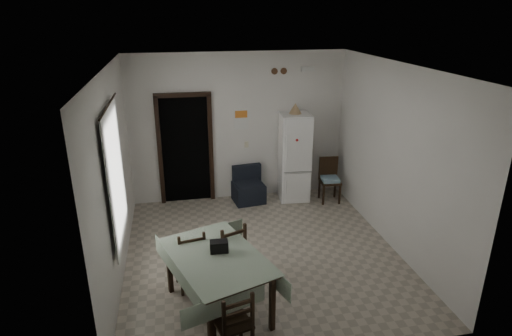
{
  "coord_description": "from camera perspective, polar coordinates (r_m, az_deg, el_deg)",
  "views": [
    {
      "loc": [
        -1.24,
        -5.76,
        3.64
      ],
      "look_at": [
        0.0,
        0.5,
        1.25
      ],
      "focal_mm": 30.0,
      "sensor_mm": 36.0,
      "label": 1
    }
  ],
  "objects": [
    {
      "name": "light_switch",
      "position": [
        8.5,
        -1.28,
        3.16
      ],
      "size": [
        0.08,
        0.02,
        0.12
      ],
      "primitive_type": "cube",
      "color": "beige",
      "rests_on": "ground"
    },
    {
      "name": "curtain",
      "position": [
        5.99,
        -18.15,
        -0.95
      ],
      "size": [
        0.02,
        1.45,
        1.85
      ],
      "primitive_type": "cube",
      "color": "silver",
      "rests_on": "ground"
    },
    {
      "name": "window_recess",
      "position": [
        6.01,
        -19.19,
        -1.02
      ],
      "size": [
        0.1,
        1.2,
        1.6
      ],
      "primitive_type": "cube",
      "color": "silver",
      "rests_on": "ground"
    },
    {
      "name": "curtain_rod",
      "position": [
        5.73,
        -19.1,
        7.94
      ],
      "size": [
        0.02,
        1.6,
        0.02
      ],
      "primitive_type": "cylinder",
      "rotation": [
        1.57,
        0.0,
        0.0
      ],
      "color": "black",
      "rests_on": "ground"
    },
    {
      "name": "navy_seat",
      "position": [
        8.47,
        -1.01,
        -2.29
      ],
      "size": [
        0.65,
        0.64,
        0.71
      ],
      "primitive_type": null,
      "rotation": [
        0.0,
        0.0,
        0.13
      ],
      "color": "black",
      "rests_on": "ground"
    },
    {
      "name": "calendar",
      "position": [
        8.34,
        -1.99,
        6.53
      ],
      "size": [
        0.28,
        0.02,
        0.4
      ],
      "primitive_type": "cube",
      "color": "white",
      "rests_on": "ground"
    },
    {
      "name": "dining_chair_far_left",
      "position": [
        6.01,
        -8.76,
        -11.79
      ],
      "size": [
        0.45,
        0.45,
        0.9
      ],
      "primitive_type": null,
      "rotation": [
        0.0,
        0.0,
        3.33
      ],
      "color": "black",
      "rests_on": "ground"
    },
    {
      "name": "wall_back",
      "position": [
        8.39,
        -2.33,
        5.4
      ],
      "size": [
        4.2,
        0.02,
        2.9
      ],
      "primitive_type": null,
      "color": "white",
      "rests_on": "ground"
    },
    {
      "name": "wall_front",
      "position": [
        4.31,
        7.21,
        -10.14
      ],
      "size": [
        4.2,
        0.02,
        2.9
      ],
      "primitive_type": null,
      "color": "white",
      "rests_on": "ground"
    },
    {
      "name": "wall_right",
      "position": [
        7.0,
        17.94,
        1.29
      ],
      "size": [
        0.02,
        4.5,
        2.9
      ],
      "primitive_type": null,
      "color": "white",
      "rests_on": "ground"
    },
    {
      "name": "dining_chair_far_right",
      "position": [
        6.05,
        -3.75,
        -11.12
      ],
      "size": [
        0.52,
        0.52,
        0.94
      ],
      "primitive_type": null,
      "rotation": [
        0.0,
        0.0,
        3.52
      ],
      "color": "black",
      "rests_on": "ground"
    },
    {
      "name": "dining_table",
      "position": [
        5.59,
        -5.16,
        -15.04
      ],
      "size": [
        1.45,
        1.77,
        0.79
      ],
      "primitive_type": null,
      "rotation": [
        0.0,
        0.0,
        0.33
      ],
      "color": "#96A991",
      "rests_on": "ground"
    },
    {
      "name": "black_bag",
      "position": [
        5.41,
        -4.95,
        -10.37
      ],
      "size": [
        0.23,
        0.14,
        0.15
      ],
      "primitive_type": "cube",
      "rotation": [
        0.0,
        0.0,
        -0.04
      ],
      "color": "black",
      "rests_on": "dining_table"
    },
    {
      "name": "calendar_image",
      "position": [
        8.32,
        -1.99,
        7.18
      ],
      "size": [
        0.24,
        0.01,
        0.14
      ],
      "primitive_type": "cube",
      "color": "orange",
      "rests_on": "ground"
    },
    {
      "name": "ground",
      "position": [
        6.92,
        0.82,
        -11.18
      ],
      "size": [
        4.5,
        4.5,
        0.0
      ],
      "primitive_type": "plane",
      "color": "#A49986",
      "rests_on": "ground"
    },
    {
      "name": "doorway",
      "position": [
        8.61,
        -9.43,
        2.82
      ],
      "size": [
        1.06,
        0.52,
        2.22
      ],
      "color": "black",
      "rests_on": "ground"
    },
    {
      "name": "dining_chair_near_head",
      "position": [
        4.95,
        -3.11,
        -19.82
      ],
      "size": [
        0.46,
        0.46,
        0.88
      ],
      "primitive_type": null,
      "rotation": [
        0.0,
        0.0,
        3.39
      ],
      "color": "black",
      "rests_on": "ground"
    },
    {
      "name": "vent_left",
      "position": [
        8.3,
        2.48,
        12.77
      ],
      "size": [
        0.12,
        0.03,
        0.12
      ],
      "primitive_type": "cylinder",
      "rotation": [
        1.57,
        0.0,
        0.0
      ],
      "color": "#533421",
      "rests_on": "ground"
    },
    {
      "name": "vent_right",
      "position": [
        8.34,
        3.71,
        12.79
      ],
      "size": [
        0.12,
        0.03,
        0.12
      ],
      "primitive_type": "cylinder",
      "rotation": [
        1.57,
        0.0,
        0.0
      ],
      "color": "#533421",
      "rests_on": "ground"
    },
    {
      "name": "fridge",
      "position": [
        8.48,
        5.1,
        1.44
      ],
      "size": [
        0.61,
        0.61,
        1.75
      ],
      "primitive_type": null,
      "rotation": [
        0.0,
        0.0,
        -0.08
      ],
      "color": "white",
      "rests_on": "ground"
    },
    {
      "name": "ceiling",
      "position": [
        5.93,
        0.96,
        13.38
      ],
      "size": [
        4.2,
        4.5,
        0.02
      ],
      "primitive_type": null,
      "color": "white",
      "rests_on": "ground"
    },
    {
      "name": "wall_left",
      "position": [
        6.22,
        -18.41,
        -1.18
      ],
      "size": [
        0.02,
        4.5,
        2.9
      ],
      "primitive_type": null,
      "color": "white",
      "rests_on": "ground"
    },
    {
      "name": "corner_chair",
      "position": [
        8.58,
        9.84,
        -1.66
      ],
      "size": [
        0.41,
        0.41,
        0.88
      ],
      "primitive_type": null,
      "rotation": [
        0.0,
        0.0,
        -0.08
      ],
      "color": "black",
      "rests_on": "ground"
    },
    {
      "name": "tan_cone",
      "position": [
        8.25,
        5.27,
        7.93
      ],
      "size": [
        0.26,
        0.26,
        0.2
      ],
      "primitive_type": "cone",
      "rotation": [
        0.0,
        0.0,
        0.06
      ],
      "color": "tan",
      "rests_on": "fridge"
    },
    {
      "name": "emergency_light",
      "position": [
        8.45,
        6.93,
        12.99
      ],
      "size": [
        0.25,
        0.07,
        0.09
      ],
      "primitive_type": "cube",
      "color": "white",
      "rests_on": "ground"
    }
  ]
}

